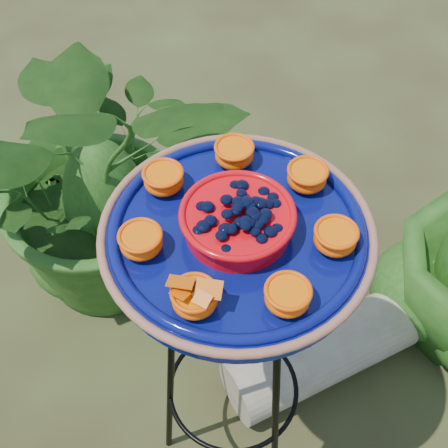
{
  "coord_description": "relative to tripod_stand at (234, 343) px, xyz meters",
  "views": [
    {
      "loc": [
        0.14,
        -0.61,
        1.93
      ],
      "look_at": [
        -0.06,
        0.08,
        1.05
      ],
      "focal_mm": 50.0,
      "sensor_mm": 36.0,
      "label": 1
    }
  ],
  "objects": [
    {
      "name": "tripod_stand",
      "position": [
        0.0,
        0.0,
        0.0
      ],
      "size": [
        0.39,
        0.4,
        0.98
      ],
      "rotation": [
        0.0,
        0.0,
        -0.1
      ],
      "color": "black",
      "rests_on": "ground"
    },
    {
      "name": "feeder_dish",
      "position": [
        -0.0,
        -0.0,
        0.43
      ],
      "size": [
        0.54,
        0.54,
        0.12
      ],
      "rotation": [
        0.0,
        0.0,
        -0.1
      ],
      "color": "#070E5A",
      "rests_on": "tripod_stand"
    },
    {
      "name": "driftwood_log",
      "position": [
        0.21,
        0.29,
        -0.49
      ],
      "size": [
        0.6,
        0.58,
        0.21
      ],
      "primitive_type": "cylinder",
      "rotation": [
        0.0,
        1.57,
        0.75
      ],
      "color": "tan",
      "rests_on": "ground"
    },
    {
      "name": "shrub_back_left",
      "position": [
        -0.58,
        0.51,
        -0.09
      ],
      "size": [
        1.14,
        1.08,
        1.01
      ],
      "primitive_type": "imported",
      "rotation": [
        0.0,
        0.0,
        0.39
      ],
      "color": "#194512",
      "rests_on": "ground"
    }
  ]
}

